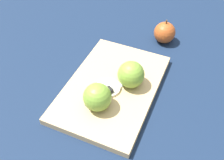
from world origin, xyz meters
The scene contains 7 objects.
ground_plane centered at (0.00, 0.00, 0.00)m, with size 4.00×4.00×0.00m, color #14233D.
cutting_board centered at (0.00, 0.00, 0.01)m, with size 0.38×0.29×0.02m.
apple_half_left centered at (-0.08, 0.02, 0.05)m, with size 0.07×0.07×0.07m.
apple_half_right centered at (0.02, -0.05, 0.05)m, with size 0.07×0.07×0.07m.
knife centered at (-0.05, 0.01, 0.03)m, with size 0.16×0.12×0.02m.
apple_slice centered at (-0.01, 0.01, 0.02)m, with size 0.07×0.07×0.01m.
apple_whole centered at (0.25, -0.11, 0.03)m, with size 0.07×0.07×0.08m.
Camera 1 is at (-0.47, -0.12, 0.53)m, focal length 42.00 mm.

